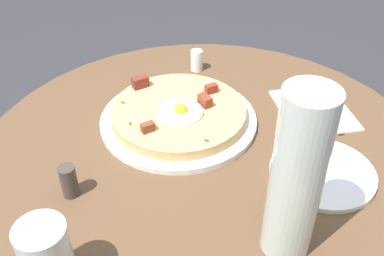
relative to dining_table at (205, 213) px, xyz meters
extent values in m
cylinder|color=brown|center=(0.00, 0.00, 0.16)|extent=(0.87, 0.87, 0.03)
cylinder|color=silver|center=(-0.10, 0.04, 0.18)|extent=(0.31, 0.31, 0.01)
cylinder|color=tan|center=(-0.10, 0.04, 0.19)|extent=(0.27, 0.27, 0.02)
cylinder|color=white|center=(-0.08, 0.03, 0.21)|extent=(0.09, 0.09, 0.01)
sphere|color=yellow|center=(-0.08, 0.03, 0.21)|extent=(0.03, 0.03, 0.03)
cube|color=maroon|center=(-0.21, 0.05, 0.22)|extent=(0.03, 0.04, 0.02)
cube|color=maroon|center=(-0.08, 0.13, 0.21)|extent=(0.02, 0.03, 0.02)
cube|color=brown|center=(-0.10, -0.05, 0.21)|extent=(0.02, 0.03, 0.02)
cube|color=brown|center=(-0.06, 0.08, 0.22)|extent=(0.03, 0.03, 0.02)
cube|color=#387F2D|center=(-0.05, 0.02, 0.21)|extent=(0.01, 0.01, 0.00)
cube|color=#387F2D|center=(-0.14, -0.06, 0.21)|extent=(0.01, 0.01, 0.00)
cube|color=#387F2D|center=(-0.20, -0.02, 0.21)|extent=(0.01, 0.00, 0.00)
cube|color=#387F2D|center=(-0.07, 0.02, 0.21)|extent=(0.01, 0.01, 0.00)
cube|color=#387F2D|center=(-0.10, 0.04, 0.21)|extent=(0.01, 0.01, 0.00)
cube|color=#387F2D|center=(0.01, -0.01, 0.21)|extent=(0.01, 0.01, 0.00)
cylinder|color=white|center=(0.20, 0.07, 0.18)|extent=(0.18, 0.18, 0.01)
cube|color=white|center=(0.10, 0.24, 0.17)|extent=(0.22, 0.22, 0.00)
cube|color=silver|center=(0.11, 0.26, 0.18)|extent=(0.14, 0.13, 0.00)
cube|color=silver|center=(0.09, 0.23, 0.18)|extent=(0.14, 0.13, 0.00)
cylinder|color=silver|center=(0.22, -0.10, 0.31)|extent=(0.07, 0.07, 0.27)
cylinder|color=white|center=(-0.20, 0.23, 0.20)|extent=(0.03, 0.03, 0.05)
cylinder|color=#3F3833|center=(-0.11, -0.23, 0.20)|extent=(0.03, 0.03, 0.06)
camera|label=1|loc=(0.38, -0.53, 0.73)|focal=42.87mm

